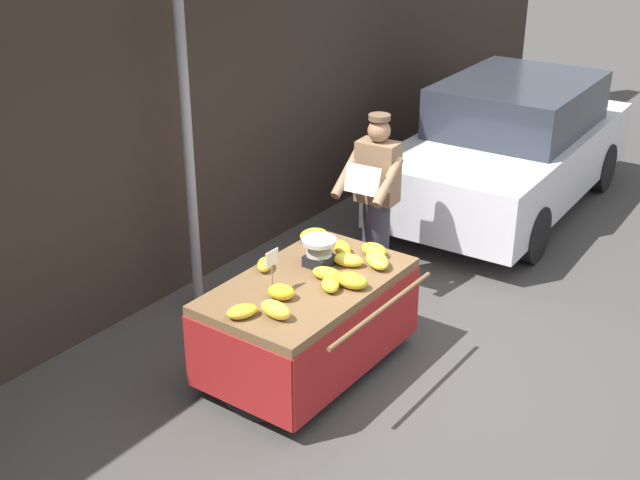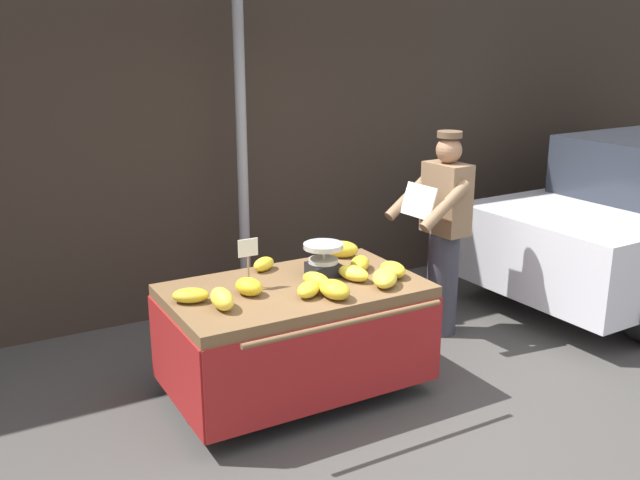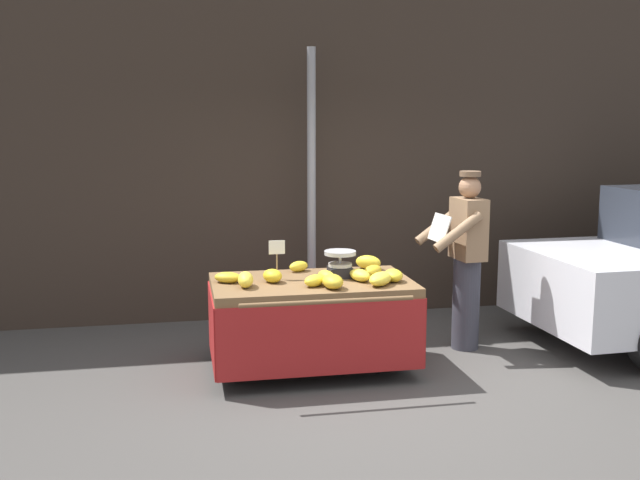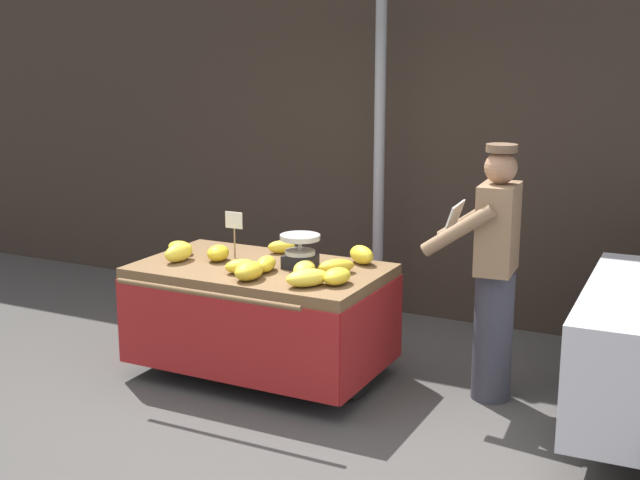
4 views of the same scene
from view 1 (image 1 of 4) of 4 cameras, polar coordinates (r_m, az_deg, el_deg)
The scene contains 20 objects.
ground_plane at distance 6.82m, azimuth 6.48°, elevation -9.40°, with size 60.00×60.00×0.00m, color #423F3D.
back_wall at distance 7.56m, azimuth -11.27°, elevation 10.31°, with size 16.00×0.24×3.96m, color #332821.
street_pole at distance 7.29m, azimuth -8.98°, elevation 5.69°, with size 0.09×0.09×2.93m, color gray.
banana_cart at distance 6.57m, azimuth -0.83°, elevation -4.53°, with size 1.74×1.22×0.82m.
weighing_scale at distance 6.65m, azimuth -0.07°, elevation -0.84°, with size 0.28×0.28×0.24m.
price_sign at distance 6.22m, azimuth -3.31°, elevation -1.50°, with size 0.14×0.01×0.34m.
banana_bunch_0 at distance 6.35m, azimuth 2.20°, elevation -2.78°, with size 0.17×0.26×0.12m, color gold.
banana_bunch_1 at distance 6.68m, azimuth 3.94°, elevation -1.38°, with size 0.16×0.29×0.11m, color yellow.
banana_bunch_2 at distance 7.08m, azimuth -0.42°, elevation 0.32°, with size 0.14×0.25×0.13m, color yellow.
banana_bunch_3 at distance 5.95m, azimuth -3.06°, elevation -4.79°, with size 0.13×0.26×0.13m, color yellow.
banana_bunch_4 at distance 6.68m, azimuth 1.91°, elevation -1.37°, with size 0.14×0.26×0.10m, color yellow.
banana_bunch_5 at distance 6.88m, azimuth 1.53°, elevation -0.57°, with size 0.13×0.26×0.10m, color gold.
banana_bunch_6 at distance 6.85m, azimuth 3.73°, elevation -0.68°, with size 0.16×0.23×0.11m, color yellow.
banana_bunch_7 at distance 6.31m, azimuth 0.71°, elevation -3.06°, with size 0.13×0.21×0.10m, color yellow.
banana_bunch_8 at distance 5.98m, azimuth -5.36°, elevation -4.89°, with size 0.15×0.23×0.09m, color gold.
banana_bunch_9 at distance 6.62m, azimuth -3.83°, elevation -1.69°, with size 0.11×0.20×0.10m, color yellow.
banana_bunch_10 at distance 6.19m, azimuth -2.66°, elevation -3.58°, with size 0.15×0.21×0.11m, color gold.
banana_bunch_11 at distance 6.46m, azimuth 0.46°, elevation -2.31°, with size 0.12×0.23×0.10m, color yellow.
vendor_person at distance 7.79m, azimuth 3.87°, elevation 2.61°, with size 0.60×0.55×1.71m.
parked_car at distance 9.96m, azimuth 12.94°, elevation 6.27°, with size 3.96×1.86×1.51m.
Camera 1 is at (-4.98, -2.66, 3.82)m, focal length 46.68 mm.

